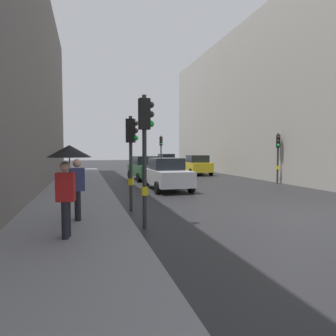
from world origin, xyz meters
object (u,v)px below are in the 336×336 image
object	(u,v)px
pedestrian_with_grey_backpack	(76,186)
traffic_light_near_right	(131,146)
car_green_estate	(146,168)
traffic_light_near_left	(145,137)
car_yellow_taxi	(197,165)
car_silver_hatchback	(167,174)
traffic_light_mid_street	(278,149)
car_dark_suv	(166,161)
traffic_light_far_median	(161,147)
pedestrian_with_umbrella	(68,165)

from	to	relation	value
pedestrian_with_grey_backpack	traffic_light_near_right	bearing A→B (deg)	41.51
car_green_estate	traffic_light_near_left	bearing A→B (deg)	-101.46
traffic_light_near_right	car_yellow_taxi	distance (m)	16.41
traffic_light_near_right	car_silver_hatchback	xyz separation A→B (m)	(2.73, 5.05, -1.47)
traffic_light_mid_street	car_dark_suv	world-z (taller)	traffic_light_mid_street
car_silver_hatchback	car_green_estate	xyz separation A→B (m)	(-0.03, 5.75, 0.00)
car_silver_hatchback	car_yellow_taxi	size ratio (longest dim) A/B	0.98
car_silver_hatchback	car_yellow_taxi	bearing A→B (deg)	59.71
traffic_light_near_right	car_yellow_taxi	world-z (taller)	traffic_light_near_right
traffic_light_far_median	car_yellow_taxi	size ratio (longest dim) A/B	0.83
car_silver_hatchback	pedestrian_with_grey_backpack	world-z (taller)	pedestrian_with_grey_backpack
traffic_light_near_left	traffic_light_far_median	xyz separation A→B (m)	(5.36, 19.02, -0.07)
car_dark_suv	traffic_light_near_right	bearing A→B (deg)	-108.08
traffic_light_mid_street	traffic_light_near_left	bearing A→B (deg)	-140.95
traffic_light_far_median	car_silver_hatchback	bearing A→B (deg)	-102.94
car_silver_hatchback	car_dark_suv	distance (m)	20.66
traffic_light_near_left	traffic_light_near_right	world-z (taller)	traffic_light_near_left
car_yellow_taxi	pedestrian_with_umbrella	bearing A→B (deg)	-119.70
traffic_light_far_median	car_dark_suv	size ratio (longest dim) A/B	0.84
car_yellow_taxi	car_dark_suv	bearing A→B (deg)	89.59
traffic_light_near_right	pedestrian_with_umbrella	xyz separation A→B (m)	(-1.98, -3.42, -0.51)
traffic_light_near_right	car_yellow_taxi	xyz separation A→B (m)	(8.08, 14.21, -1.47)
traffic_light_far_median	car_green_estate	distance (m)	6.51
traffic_light_far_median	pedestrian_with_umbrella	bearing A→B (deg)	-110.21
traffic_light_mid_street	car_green_estate	distance (m)	9.31
traffic_light_mid_street	traffic_light_near_right	bearing A→B (deg)	-150.05
car_dark_suv	traffic_light_mid_street	bearing A→B (deg)	-82.55
traffic_light_mid_street	car_yellow_taxi	world-z (taller)	traffic_light_mid_street
car_dark_suv	pedestrian_with_grey_backpack	world-z (taller)	pedestrian_with_grey_backpack
car_yellow_taxi	pedestrian_with_umbrella	xyz separation A→B (m)	(-10.06, -17.63, 0.96)
pedestrian_with_umbrella	car_yellow_taxi	bearing A→B (deg)	60.30
traffic_light_near_right	car_dark_suv	distance (m)	26.32
traffic_light_near_left	car_green_estate	bearing A→B (deg)	78.54
car_silver_hatchback	pedestrian_with_umbrella	distance (m)	9.74
traffic_light_far_median	pedestrian_with_umbrella	xyz separation A→B (m)	(-7.35, -19.95, -0.63)
car_yellow_taxi	pedestrian_with_umbrella	size ratio (longest dim) A/B	2.02
traffic_light_mid_street	car_yellow_taxi	xyz separation A→B (m)	(-2.54, 8.09, -1.41)
traffic_light_near_left	car_silver_hatchback	distance (m)	8.19
car_green_estate	car_dark_suv	world-z (taller)	same
car_yellow_taxi	pedestrian_with_grey_backpack	size ratio (longest dim) A/B	2.44
car_dark_suv	car_silver_hatchback	bearing A→B (deg)	-105.23
traffic_light_mid_street	traffic_light_near_right	world-z (taller)	traffic_light_near_right
traffic_light_mid_street	pedestrian_with_grey_backpack	xyz separation A→B (m)	(-12.50, -7.78, -1.12)
traffic_light_mid_street	pedestrian_with_grey_backpack	bearing A→B (deg)	-148.09
traffic_light_near_left	pedestrian_with_umbrella	distance (m)	2.30
traffic_light_near_right	traffic_light_mid_street	bearing A→B (deg)	29.95
traffic_light_near_left	pedestrian_with_grey_backpack	bearing A→B (deg)	156.10
traffic_light_near_left	traffic_light_near_right	distance (m)	2.50
car_green_estate	car_dark_suv	distance (m)	15.20
pedestrian_with_umbrella	pedestrian_with_grey_backpack	size ratio (longest dim) A/B	1.21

